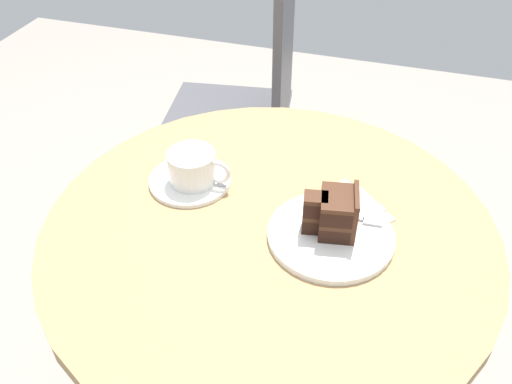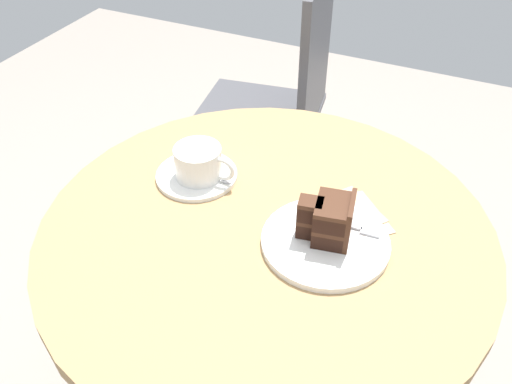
# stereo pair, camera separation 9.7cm
# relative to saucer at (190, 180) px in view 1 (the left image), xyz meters

# --- Properties ---
(cafe_table) EXTENTS (0.81, 0.81, 0.72)m
(cafe_table) POSITION_rel_saucer_xyz_m (0.18, -0.07, -0.12)
(cafe_table) COLOR #A37F51
(cafe_table) RESTS_ON ground
(saucer) EXTENTS (0.16, 0.16, 0.01)m
(saucer) POSITION_rel_saucer_xyz_m (0.00, 0.00, 0.00)
(saucer) COLOR white
(saucer) RESTS_ON cafe_table
(coffee_cup) EXTENTS (0.12, 0.09, 0.06)m
(coffee_cup) POSITION_rel_saucer_xyz_m (0.01, -0.00, 0.04)
(coffee_cup) COLOR white
(coffee_cup) RESTS_ON saucer
(teaspoon) EXTENTS (0.09, 0.07, 0.00)m
(teaspoon) POSITION_rel_saucer_xyz_m (0.04, 0.02, 0.01)
(teaspoon) COLOR silver
(teaspoon) RESTS_ON saucer
(cake_plate) EXTENTS (0.22, 0.22, 0.01)m
(cake_plate) POSITION_rel_saucer_xyz_m (0.29, -0.07, 0.00)
(cake_plate) COLOR white
(cake_plate) RESTS_ON cafe_table
(cake_slice) EXTENTS (0.10, 0.08, 0.08)m
(cake_slice) POSITION_rel_saucer_xyz_m (0.29, -0.06, 0.05)
(cake_slice) COLOR black
(cake_slice) RESTS_ON cake_plate
(fork) EXTENTS (0.14, 0.02, 0.00)m
(fork) POSITION_rel_saucer_xyz_m (0.32, -0.03, 0.01)
(fork) COLOR silver
(fork) RESTS_ON cake_plate
(napkin) EXTENTS (0.18, 0.18, 0.00)m
(napkin) POSITION_rel_saucer_xyz_m (0.31, 0.01, -0.00)
(napkin) COLOR tan
(napkin) RESTS_ON cafe_table
(cafe_chair) EXTENTS (0.43, 0.43, 0.92)m
(cafe_chair) POSITION_rel_saucer_xyz_m (-0.07, 0.64, -0.18)
(cafe_chair) COLOR #4C4C51
(cafe_chair) RESTS_ON ground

